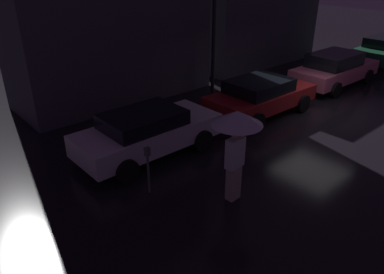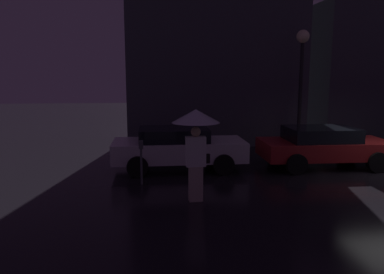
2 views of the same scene
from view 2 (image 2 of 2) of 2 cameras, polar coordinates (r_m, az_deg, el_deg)
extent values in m
cube|color=#3D3D47|center=(17.00, 3.42, 14.78)|extent=(7.57, 3.00, 9.16)
cube|color=silver|center=(12.03, -1.98, -1.98)|extent=(4.20, 1.72, 0.62)
cube|color=black|center=(11.93, -2.80, 0.41)|extent=(2.19, 1.51, 0.40)
cylinder|color=black|center=(13.07, 3.47, -2.44)|extent=(0.64, 0.22, 0.64)
cylinder|color=black|center=(11.44, 4.86, -4.21)|extent=(0.64, 0.22, 0.64)
cylinder|color=black|center=(12.91, -8.00, -2.66)|extent=(0.64, 0.22, 0.64)
cylinder|color=black|center=(11.25, -8.31, -4.51)|extent=(0.64, 0.22, 0.64)
cube|color=maroon|center=(13.14, 19.55, -1.68)|extent=(4.22, 1.86, 0.55)
cube|color=black|center=(12.98, 19.00, 0.44)|extent=(2.20, 1.62, 0.43)
cylinder|color=black|center=(14.57, 22.59, -1.90)|extent=(0.65, 0.22, 0.65)
cylinder|color=black|center=(13.04, 26.38, -3.46)|extent=(0.65, 0.22, 0.65)
cylinder|color=black|center=(13.53, 12.85, -2.24)|extent=(0.65, 0.22, 0.65)
cylinder|color=black|center=(11.86, 15.65, -4.02)|extent=(0.65, 0.22, 0.65)
cube|color=beige|center=(9.09, 0.57, -7.10)|extent=(0.34, 0.24, 0.86)
cube|color=white|center=(8.90, 0.58, -2.21)|extent=(0.48, 0.25, 0.72)
sphere|color=tan|center=(8.81, 0.58, 0.82)|extent=(0.23, 0.23, 0.23)
cylinder|color=black|center=(8.85, 0.58, -0.47)|extent=(0.02, 0.02, 0.84)
cone|color=silver|center=(8.76, 0.59, 3.23)|extent=(1.14, 1.14, 0.31)
cube|color=black|center=(8.97, 2.21, -3.30)|extent=(0.17, 0.11, 0.22)
cylinder|color=#4C5154|center=(10.47, -7.72, -4.50)|extent=(0.06, 0.06, 1.02)
cube|color=#4C5154|center=(10.34, -7.79, -1.17)|extent=(0.12, 0.10, 0.22)
cylinder|color=black|center=(15.39, 16.13, 5.74)|extent=(0.14, 0.14, 4.21)
sphere|color=#F9EAB7|center=(15.43, 16.55, 14.49)|extent=(0.50, 0.50, 0.50)
camera|label=1|loc=(6.33, -60.04, 24.88)|focal=35.00mm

